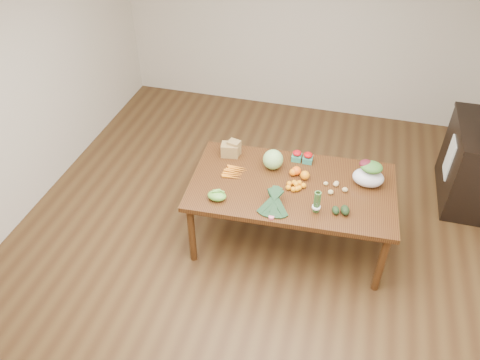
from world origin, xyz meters
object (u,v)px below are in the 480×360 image
(cabbage, at_px, (273,159))
(salad_bag, at_px, (369,175))
(paper_bag, at_px, (230,149))
(dining_table, at_px, (290,213))
(cabinet, at_px, (472,164))
(mandarin_cluster, at_px, (296,185))
(kale_bunch, at_px, (273,204))
(asparagus_bundle, at_px, (317,202))

(cabbage, xyz_separation_m, salad_bag, (0.93, -0.02, 0.01))
(salad_bag, bearing_deg, paper_bag, 175.41)
(dining_table, xyz_separation_m, cabinet, (1.82, 1.21, 0.10))
(cabinet, relative_size, paper_bag, 4.34)
(dining_table, height_order, paper_bag, paper_bag)
(cabinet, xyz_separation_m, paper_bag, (-2.53, -0.91, 0.36))
(salad_bag, bearing_deg, dining_table, -164.13)
(salad_bag, bearing_deg, mandarin_cluster, -159.56)
(dining_table, distance_m, kale_bunch, 0.62)
(cabinet, bearing_deg, mandarin_cluster, -144.78)
(kale_bunch, bearing_deg, cabinet, 36.84)
(cabbage, bearing_deg, cabinet, 25.79)
(mandarin_cluster, distance_m, asparagus_bundle, 0.37)
(cabinet, xyz_separation_m, cabbage, (-2.06, -1.00, 0.38))
(dining_table, relative_size, salad_bag, 6.58)
(paper_bag, distance_m, kale_bunch, 0.93)
(asparagus_bundle, bearing_deg, dining_table, 126.39)
(asparagus_bundle, bearing_deg, salad_bag, 47.84)
(dining_table, bearing_deg, paper_bag, 153.50)
(cabinet, distance_m, cabbage, 2.32)
(cabinet, bearing_deg, cabbage, -154.21)
(cabinet, relative_size, cabbage, 5.05)
(cabbage, bearing_deg, mandarin_cluster, -42.99)
(cabinet, bearing_deg, asparagus_bundle, -135.38)
(mandarin_cluster, xyz_separation_m, salad_bag, (0.65, 0.24, 0.07))
(dining_table, height_order, kale_bunch, kale_bunch)
(mandarin_cluster, bearing_deg, paper_bag, 154.77)
(dining_table, xyz_separation_m, kale_bunch, (-0.11, -0.40, 0.45))
(cabbage, distance_m, asparagus_bundle, 0.74)
(dining_table, distance_m, cabbage, 0.58)
(mandarin_cluster, relative_size, kale_bunch, 0.45)
(cabbage, xyz_separation_m, kale_bunch, (0.13, -0.62, -0.02))
(dining_table, relative_size, mandarin_cluster, 10.83)
(cabbage, height_order, asparagus_bundle, asparagus_bundle)
(cabbage, distance_m, mandarin_cluster, 0.39)
(mandarin_cluster, relative_size, salad_bag, 0.61)
(paper_bag, distance_m, salad_bag, 1.40)
(cabinet, relative_size, asparagus_bundle, 4.08)
(dining_table, relative_size, cabbage, 9.64)
(cabinet, height_order, salad_bag, salad_bag)
(cabinet, distance_m, asparagus_bundle, 2.22)
(cabinet, relative_size, salad_bag, 3.44)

